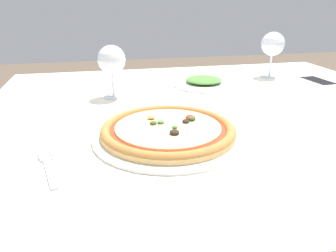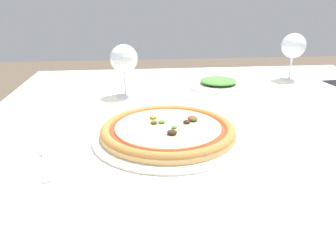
{
  "view_description": "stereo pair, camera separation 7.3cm",
  "coord_description": "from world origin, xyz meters",
  "px_view_note": "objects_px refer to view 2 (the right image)",
  "views": [
    {
      "loc": [
        -0.33,
        -0.85,
        1.04
      ],
      "look_at": [
        -0.19,
        -0.19,
        0.77
      ],
      "focal_mm": 35.0,
      "sensor_mm": 36.0,
      "label": 1
    },
    {
      "loc": [
        -0.26,
        -0.86,
        1.04
      ],
      "look_at": [
        -0.19,
        -0.19,
        0.77
      ],
      "focal_mm": 35.0,
      "sensor_mm": 36.0,
      "label": 2
    }
  ],
  "objects_px": {
    "fork": "(46,159)",
    "side_plate": "(218,83)",
    "dining_table": "(225,134)",
    "wine_glass_far_left": "(124,60)",
    "pizza_plate": "(168,131)",
    "wine_glass_far_right": "(293,47)"
  },
  "relations": [
    {
      "from": "wine_glass_far_right",
      "to": "fork",
      "type": "bearing_deg",
      "value": -142.46
    },
    {
      "from": "fork",
      "to": "side_plate",
      "type": "bearing_deg",
      "value": 47.64
    },
    {
      "from": "pizza_plate",
      "to": "wine_glass_far_left",
      "type": "bearing_deg",
      "value": 105.95
    },
    {
      "from": "fork",
      "to": "pizza_plate",
      "type": "bearing_deg",
      "value": 18.44
    },
    {
      "from": "dining_table",
      "to": "pizza_plate",
      "type": "xyz_separation_m",
      "value": [
        -0.19,
        -0.19,
        0.09
      ]
    },
    {
      "from": "dining_table",
      "to": "side_plate",
      "type": "relative_size",
      "value": 6.01
    },
    {
      "from": "wine_glass_far_left",
      "to": "dining_table",
      "type": "bearing_deg",
      "value": -29.38
    },
    {
      "from": "pizza_plate",
      "to": "side_plate",
      "type": "relative_size",
      "value": 1.52
    },
    {
      "from": "pizza_plate",
      "to": "side_plate",
      "type": "bearing_deg",
      "value": 62.71
    },
    {
      "from": "fork",
      "to": "wine_glass_far_left",
      "type": "distance_m",
      "value": 0.47
    },
    {
      "from": "wine_glass_far_right",
      "to": "side_plate",
      "type": "xyz_separation_m",
      "value": [
        -0.3,
        -0.07,
        -0.11
      ]
    },
    {
      "from": "fork",
      "to": "wine_glass_far_right",
      "type": "bearing_deg",
      "value": 37.54
    },
    {
      "from": "dining_table",
      "to": "pizza_plate",
      "type": "distance_m",
      "value": 0.28
    },
    {
      "from": "fork",
      "to": "side_plate",
      "type": "xyz_separation_m",
      "value": [
        0.47,
        0.52,
        0.01
      ]
    },
    {
      "from": "pizza_plate",
      "to": "fork",
      "type": "xyz_separation_m",
      "value": [
        -0.25,
        -0.08,
        -0.01
      ]
    },
    {
      "from": "dining_table",
      "to": "wine_glass_far_left",
      "type": "height_order",
      "value": "wine_glass_far_left"
    },
    {
      "from": "pizza_plate",
      "to": "wine_glass_far_right",
      "type": "bearing_deg",
      "value": 44.28
    },
    {
      "from": "fork",
      "to": "wine_glass_far_left",
      "type": "height_order",
      "value": "wine_glass_far_left"
    },
    {
      "from": "dining_table",
      "to": "wine_glass_far_left",
      "type": "bearing_deg",
      "value": 150.62
    },
    {
      "from": "wine_glass_far_left",
      "to": "side_plate",
      "type": "xyz_separation_m",
      "value": [
        0.33,
        0.09,
        -0.11
      ]
    },
    {
      "from": "dining_table",
      "to": "fork",
      "type": "bearing_deg",
      "value": -148.0
    },
    {
      "from": "pizza_plate",
      "to": "wine_glass_far_right",
      "type": "height_order",
      "value": "wine_glass_far_right"
    }
  ]
}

